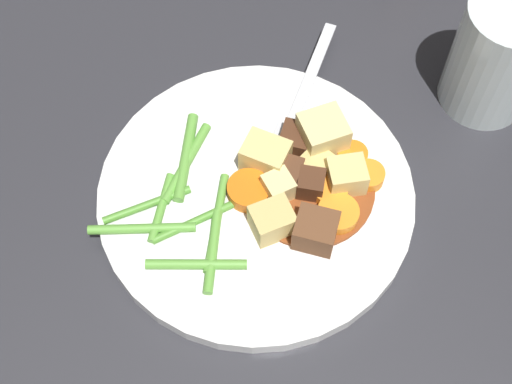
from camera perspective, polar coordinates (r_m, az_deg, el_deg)
ground_plane at (r=0.60m, az=-0.00°, el=-0.68°), size 3.00×3.00×0.00m
dinner_plate at (r=0.59m, az=-0.00°, el=-0.34°), size 0.25×0.25×0.01m
stew_sauce at (r=0.59m, az=4.11°, el=0.30°), size 0.10×0.10×0.00m
carrot_slice_0 at (r=0.59m, az=8.66°, el=1.22°), size 0.04×0.04×0.01m
carrot_slice_1 at (r=0.60m, az=7.25°, el=3.10°), size 0.03×0.03×0.01m
carrot_slice_2 at (r=0.58m, az=-0.52°, el=0.01°), size 0.05×0.05×0.01m
carrot_slice_3 at (r=0.57m, az=6.34°, el=-1.72°), size 0.04×0.04×0.01m
carrot_slice_4 at (r=0.58m, az=5.73°, el=0.07°), size 0.04×0.04×0.01m
potato_chunk_0 at (r=0.56m, az=1.30°, el=-2.22°), size 0.03×0.03×0.03m
potato_chunk_1 at (r=0.59m, az=4.65°, el=2.13°), size 0.03×0.03×0.02m
potato_chunk_2 at (r=0.58m, az=6.97°, el=1.18°), size 0.03×0.03×0.03m
potato_chunk_3 at (r=0.59m, az=5.15°, el=4.42°), size 0.03×0.03×0.03m
potato_chunk_4 at (r=0.57m, az=1.73°, el=0.33°), size 0.02×0.02×0.02m
potato_chunk_5 at (r=0.59m, az=0.74°, el=2.80°), size 0.04×0.04×0.03m
meat_chunk_0 at (r=0.56m, az=4.63°, el=-2.97°), size 0.04×0.04×0.03m
meat_chunk_1 at (r=0.58m, az=4.26°, el=0.56°), size 0.03×0.03×0.02m
meat_chunk_2 at (r=0.58m, az=2.39°, el=1.42°), size 0.03×0.03×0.02m
meat_chunk_3 at (r=0.60m, az=3.06°, el=4.05°), size 0.03×0.04×0.02m
green_bean_0 at (r=0.58m, az=-7.31°, el=-1.20°), size 0.04×0.05×0.01m
green_bean_1 at (r=0.57m, az=-8.75°, el=-2.93°), size 0.08×0.03×0.01m
green_bean_2 at (r=0.60m, az=-5.42°, el=2.71°), size 0.04×0.07×0.01m
green_bean_3 at (r=0.60m, az=-5.39°, el=2.26°), size 0.06×0.06×0.01m
green_bean_4 at (r=0.57m, az=-4.37°, el=-2.11°), size 0.08×0.01×0.01m
green_bean_5 at (r=0.58m, az=-8.41°, el=-0.99°), size 0.07×0.01×0.01m
green_bean_6 at (r=0.57m, az=-3.06°, el=-2.37°), size 0.05×0.08×0.01m
green_bean_7 at (r=0.56m, az=-4.63°, el=-5.58°), size 0.07×0.03×0.01m
green_bean_8 at (r=0.56m, az=-3.36°, el=-4.62°), size 0.04×0.06×0.01m
fork at (r=0.63m, az=3.30°, el=6.64°), size 0.13×0.14×0.00m
water_glass at (r=0.64m, az=18.16°, el=9.93°), size 0.08×0.08×0.11m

